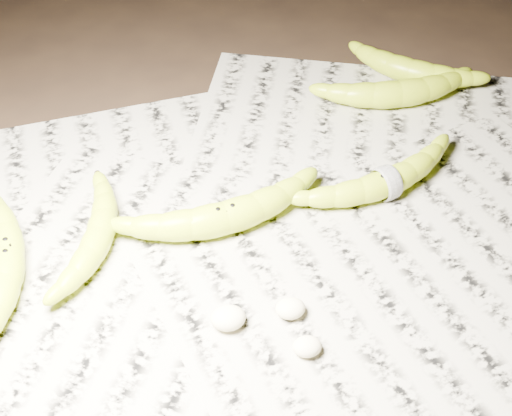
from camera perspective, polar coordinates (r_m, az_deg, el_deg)
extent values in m
plane|color=black|center=(0.84, 1.02, -2.13)|extent=(3.00, 3.00, 0.00)
cube|color=#A5A18D|center=(0.85, 2.56, -1.57)|extent=(0.90, 0.70, 0.01)
torus|color=white|center=(0.89, 10.38, 2.16)|extent=(0.02, 0.04, 0.05)
ellipsoid|color=#FFF3C5|center=(0.75, -2.25, -8.60)|extent=(0.04, 0.03, 0.02)
ellipsoid|color=#FFF3C5|center=(0.73, 4.12, -10.82)|extent=(0.03, 0.02, 0.02)
ellipsoid|color=#FFF3C5|center=(0.75, 2.78, -7.84)|extent=(0.03, 0.03, 0.02)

